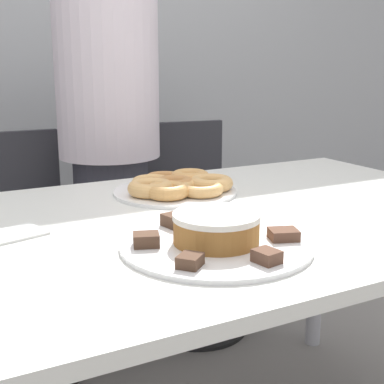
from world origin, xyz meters
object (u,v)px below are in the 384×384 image
plate_cake (216,245)px  napkin (14,234)px  plate_donuts (175,192)px  office_chair_left (20,261)px  person_standing (110,144)px  office_chair_right (192,233)px  frosted_cake (216,228)px

plate_cake → napkin: 0.44m
plate_cake → plate_donuts: size_ratio=1.11×
office_chair_left → plate_cake: office_chair_left is taller
person_standing → plate_donuts: person_standing is taller
office_chair_right → person_standing: bearing=-170.8°
plate_cake → plate_donuts: bearing=74.0°
office_chair_left → office_chair_right: size_ratio=1.00×
person_standing → office_chair_left: bearing=177.0°
plate_donuts → napkin: bearing=-159.7°
plate_cake → frosted_cake: 0.04m
office_chair_left → plate_cake: bearing=-78.3°
person_standing → office_chair_right: (0.36, 0.02, -0.41)m
person_standing → office_chair_left: person_standing is taller
office_chair_right → plate_donuts: (-0.38, -0.60, 0.36)m
office_chair_left → plate_donuts: 0.78m
office_chair_left → frosted_cake: bearing=-78.3°
plate_donuts → person_standing: bearing=88.7°
plate_cake → frosted_cake: frosted_cake is taller
office_chair_left → frosted_cake: size_ratio=4.94×
plate_donuts → frosted_cake: bearing=-106.0°
frosted_cake → napkin: (-0.35, 0.27, -0.04)m
plate_donuts → napkin: plate_donuts is taller
plate_cake → napkin: bearing=142.0°
napkin → frosted_cake: bearing=-38.0°
plate_cake → frosted_cake: size_ratio=2.21×
person_standing → frosted_cake: person_standing is taller
plate_donuts → plate_cake: bearing=-106.0°
office_chair_left → napkin: office_chair_left is taller
office_chair_left → frosted_cake: office_chair_left is taller
office_chair_left → office_chair_right: same height
person_standing → plate_cake: 1.05m
plate_cake → napkin: (-0.35, 0.27, -0.00)m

